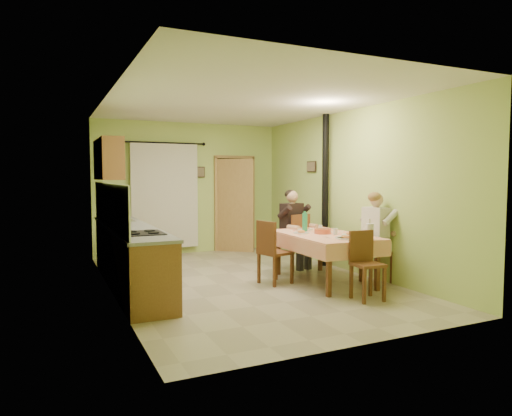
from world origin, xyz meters
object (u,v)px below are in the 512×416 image
stove_flue (325,210)px  man_right (377,227)px  chair_near (367,279)px  man_far (293,220)px  chair_right (377,264)px  dining_table (324,258)px  chair_left (275,265)px  chair_far (293,253)px

stove_flue → man_right: bearing=-92.2°
chair_near → man_far: (0.09, 2.18, 0.59)m
stove_flue → chair_right: bearing=-91.7°
man_right → stove_flue: bearing=-6.6°
dining_table → stove_flue: (0.79, 1.18, 0.65)m
chair_right → chair_left: (-1.49, 0.61, 0.00)m
chair_left → stove_flue: (1.53, 0.93, 0.73)m
dining_table → stove_flue: size_ratio=0.66×
chair_near → chair_left: bearing=-58.3°
chair_far → man_far: bearing=90.0°
chair_far → stove_flue: 1.05m
man_far → man_right: bearing=-79.9°
dining_table → man_right: man_right is taller
chair_near → chair_right: chair_right is taller
stove_flue → man_far: bearing=-172.1°
chair_right → man_far: 1.70m
chair_near → man_right: (0.77, 0.74, 0.59)m
man_far → man_right: (0.68, -1.44, 0.00)m
man_right → stove_flue: size_ratio=0.50×
chair_near → man_far: size_ratio=0.66×
chair_right → chair_left: size_ratio=0.97×
chair_far → man_right: (0.68, -1.43, 0.59)m
chair_near → stove_flue: (0.83, 2.29, 0.74)m
chair_right → man_far: bearing=21.4°
chair_right → stove_flue: stove_flue is taller
chair_far → chair_near: (-0.09, -2.17, -0.00)m
chair_left → stove_flue: bearing=106.2°
chair_far → chair_right: (0.69, -1.42, -0.00)m
chair_right → dining_table: bearing=59.5°
dining_table → chair_far: chair_far is taller
stove_flue → chair_far: bearing=-171.0°
chair_right → stove_flue: (0.05, 1.54, 0.74)m
chair_left → chair_right: bearing=52.6°
chair_near → stove_flue: size_ratio=0.33×
chair_near → man_right: bearing=-131.9°
stove_flue → dining_table: bearing=-123.8°
man_far → chair_far: bearing=-90.0°
chair_near → man_far: man_far is taller
dining_table → chair_right: (0.74, -0.36, -0.09)m
chair_right → man_far: (-0.70, 1.44, 0.59)m
chair_far → chair_near: bearing=-107.8°
dining_table → chair_left: chair_left is taller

